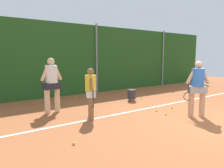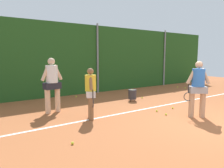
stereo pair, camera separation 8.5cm
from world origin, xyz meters
name	(u,v)px [view 1 (the left image)]	position (x,y,z in m)	size (l,w,h in m)	color
ground_plane	(160,109)	(0.00, 1.96, 0.00)	(27.95, 27.95, 0.00)	#A85B33
hedge_fence_backdrop	(95,59)	(0.00, 6.65, 1.79)	(18.17, 0.25, 3.57)	#23511E
fence_post_center	(97,59)	(0.00, 6.47, 1.83)	(0.10, 0.10, 3.67)	gray
fence_post_right	(163,58)	(5.24, 6.47, 1.83)	(0.10, 0.10, 3.67)	gray
court_baseline_paint	(153,107)	(0.00, 2.33, 0.00)	(13.27, 0.10, 0.01)	white
player_foreground_near	(197,86)	(0.21, 0.62, 1.01)	(0.71, 0.57, 1.81)	tan
player_midcourt	(91,91)	(-2.67, 2.43, 0.89)	(0.45, 0.71, 1.60)	#8C603D
player_backcourt_far	(52,82)	(-3.42, 3.82, 1.07)	(0.80, 0.41, 1.90)	beige
ball_hopper	(132,94)	(0.12, 3.72, 0.29)	(0.36, 0.36, 0.51)	#2D2D33
tennis_ball_1	(74,143)	(-3.99, 0.90, 0.03)	(0.07, 0.07, 0.07)	#CCDB33
tennis_ball_2	(172,108)	(0.46, 1.77, 0.03)	(0.07, 0.07, 0.07)	#CCDB33
tennis_ball_3	(166,114)	(-0.44, 1.32, 0.03)	(0.07, 0.07, 0.07)	#CCDB33
tennis_ball_4	(141,97)	(0.88, 3.91, 0.03)	(0.07, 0.07, 0.07)	#CCDB33
tennis_ball_6	(75,97)	(-1.56, 5.91, 0.03)	(0.07, 0.07, 0.07)	#CCDB33
tennis_ball_7	(156,111)	(-0.37, 1.80, 0.03)	(0.07, 0.07, 0.07)	#CCDB33
tennis_ball_8	(184,88)	(5.18, 4.69, 0.03)	(0.07, 0.07, 0.07)	#CCDB33
tennis_ball_9	(93,94)	(-0.58, 5.93, 0.03)	(0.07, 0.07, 0.07)	#CCDB33
tennis_ball_10	(92,108)	(-2.00, 3.53, 0.03)	(0.07, 0.07, 0.07)	#CCDB33
tennis_ball_11	(176,87)	(5.07, 5.17, 0.03)	(0.07, 0.07, 0.07)	#CCDB33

